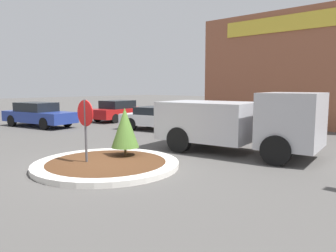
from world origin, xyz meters
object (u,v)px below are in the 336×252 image
Objects in this scene: parked_sedan_white at (160,118)px; parked_sedan_red at (119,111)px; utility_truck at (238,121)px; parked_sedan_blue at (38,114)px; stop_sign at (85,120)px.

parked_sedan_red is at bearing 152.16° from parked_sedan_white.
utility_truck is 1.32× the size of parked_sedan_red.
utility_truck is 12.93m from parked_sedan_blue.
utility_truck reaches higher than parked_sedan_blue.
parked_sedan_red is (0.98, 5.39, -0.02)m from parked_sedan_blue.
stop_sign is 13.27m from parked_sedan_red.
stop_sign is 11.24m from parked_sedan_blue.
utility_truck is 6.83m from parked_sedan_white.
parked_sedan_blue is (-10.57, 3.75, -0.67)m from stop_sign.
utility_truck is at bearing 64.34° from stop_sign.
parked_sedan_red is at bearing 136.39° from stop_sign.
stop_sign reaches higher than parked_sedan_blue.
utility_truck is at bearing -32.83° from parked_sedan_white.
utility_truck is 1.26× the size of parked_sedan_white.
stop_sign is at bearing -123.37° from utility_truck.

